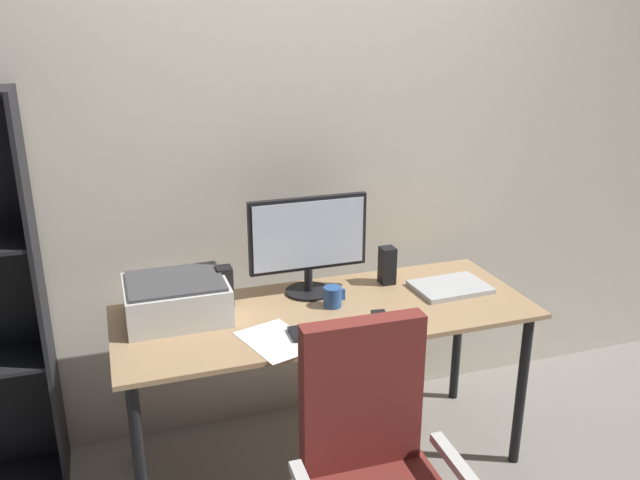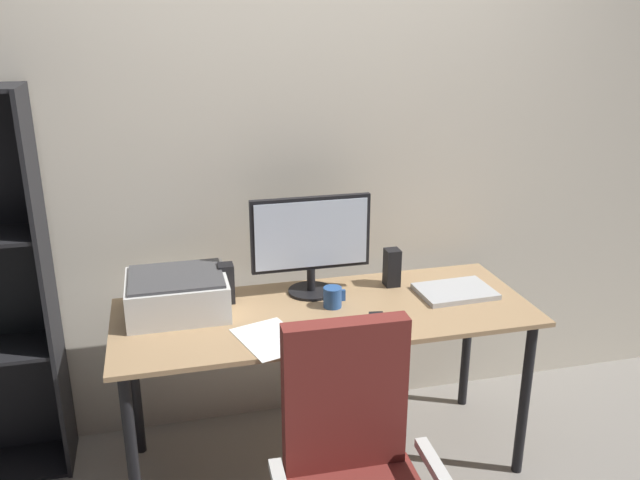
# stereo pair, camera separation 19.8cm
# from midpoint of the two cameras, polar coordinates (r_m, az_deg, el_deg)

# --- Properties ---
(ground_plane) EXTENTS (12.00, 12.00, 0.00)m
(ground_plane) POSITION_cam_midpoint_polar(r_m,az_deg,el_deg) (3.12, 2.34, -18.49)
(ground_plane) COLOR gray
(back_wall) EXTENTS (6.40, 0.10, 2.60)m
(back_wall) POSITION_cam_midpoint_polar(r_m,az_deg,el_deg) (3.01, -0.02, 7.63)
(back_wall) COLOR beige
(back_wall) RESTS_ON ground
(desk) EXTENTS (1.71, 0.66, 0.74)m
(desk) POSITION_cam_midpoint_polar(r_m,az_deg,el_deg) (2.76, 2.53, -7.66)
(desk) COLOR tan
(desk) RESTS_ON ground
(monitor) EXTENTS (0.52, 0.20, 0.43)m
(monitor) POSITION_cam_midpoint_polar(r_m,az_deg,el_deg) (2.80, 1.24, 0.04)
(monitor) COLOR black
(monitor) RESTS_ON desk
(keyboard) EXTENTS (0.29, 0.12, 0.02)m
(keyboard) POSITION_cam_midpoint_polar(r_m,az_deg,el_deg) (2.55, 2.47, -7.80)
(keyboard) COLOR black
(keyboard) RESTS_ON desk
(mouse) EXTENTS (0.07, 0.10, 0.03)m
(mouse) POSITION_cam_midpoint_polar(r_m,az_deg,el_deg) (2.62, 7.17, -6.93)
(mouse) COLOR black
(mouse) RESTS_ON desk
(coffee_mug) EXTENTS (0.09, 0.08, 0.09)m
(coffee_mug) POSITION_cam_midpoint_polar(r_m,az_deg,el_deg) (2.74, 3.18, -4.98)
(coffee_mug) COLOR #285193
(coffee_mug) RESTS_ON desk
(laptop) EXTENTS (0.33, 0.24, 0.02)m
(laptop) POSITION_cam_midpoint_polar(r_m,az_deg,el_deg) (2.95, 13.49, -4.36)
(laptop) COLOR #B7BABC
(laptop) RESTS_ON desk
(speaker_left) EXTENTS (0.06, 0.07, 0.17)m
(speaker_left) POSITION_cam_midpoint_polar(r_m,az_deg,el_deg) (2.78, -6.09, -3.77)
(speaker_left) COLOR black
(speaker_left) RESTS_ON desk
(speaker_right) EXTENTS (0.06, 0.07, 0.17)m
(speaker_right) POSITION_cam_midpoint_polar(r_m,az_deg,el_deg) (2.96, 8.15, -2.39)
(speaker_right) COLOR black
(speaker_right) RESTS_ON desk
(printer) EXTENTS (0.40, 0.34, 0.16)m
(printer) POSITION_cam_midpoint_polar(r_m,az_deg,el_deg) (2.72, -10.20, -4.64)
(printer) COLOR silver
(printer) RESTS_ON desk
(paper_sheet) EXTENTS (0.29, 0.34, 0.00)m
(paper_sheet) POSITION_cam_midpoint_polar(r_m,az_deg,el_deg) (2.50, -2.05, -8.55)
(paper_sheet) COLOR white
(paper_sheet) RESTS_ON desk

